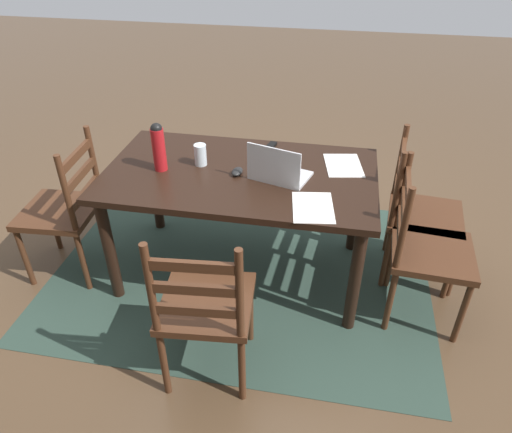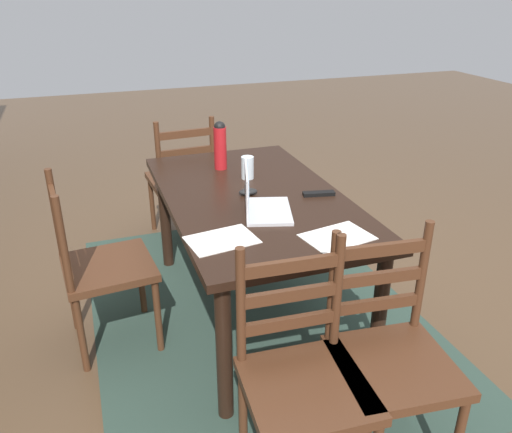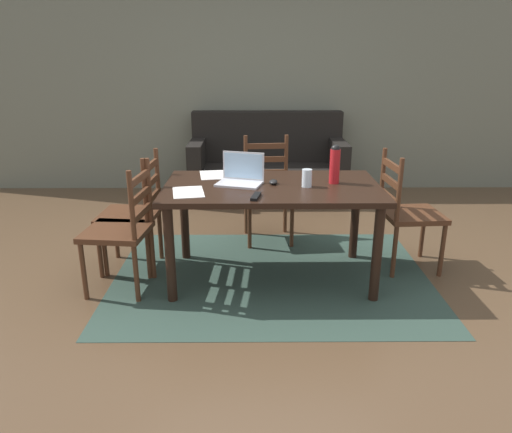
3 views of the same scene
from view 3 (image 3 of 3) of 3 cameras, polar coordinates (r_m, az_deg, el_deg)
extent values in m
plane|color=brown|center=(3.83, 1.79, -7.09)|extent=(14.00, 14.00, 0.00)
cube|color=#2D4238|center=(3.83, 1.79, -7.05)|extent=(2.44, 1.82, 0.01)
cube|color=#6B6D5B|center=(6.12, 0.97, 15.85)|extent=(8.00, 0.12, 2.70)
cube|color=black|center=(3.57, 1.91, 3.43)|extent=(1.59, 0.91, 0.04)
cylinder|color=black|center=(3.39, -10.13, -4.45)|extent=(0.07, 0.07, 0.71)
cylinder|color=black|center=(3.45, 14.09, -4.32)|extent=(0.07, 0.07, 0.71)
cylinder|color=black|center=(4.08, -8.44, -0.26)|extent=(0.07, 0.07, 0.71)
cylinder|color=black|center=(4.13, 11.61, -0.21)|extent=(0.07, 0.07, 0.71)
cube|color=#4C2B19|center=(4.40, 1.48, 2.71)|extent=(0.48, 0.48, 0.04)
cylinder|color=#4C2B19|center=(4.32, 4.26, -0.92)|extent=(0.04, 0.04, 0.43)
cylinder|color=#4C2B19|center=(4.28, -0.76, -1.09)|extent=(0.04, 0.04, 0.43)
cylinder|color=#4C2B19|center=(4.68, 3.47, 0.66)|extent=(0.04, 0.04, 0.43)
cylinder|color=#4C2B19|center=(4.63, -1.17, 0.51)|extent=(0.04, 0.04, 0.43)
cylinder|color=#4C2B19|center=(4.56, 3.58, 6.49)|extent=(0.04, 0.04, 0.50)
cylinder|color=#4C2B19|center=(4.51, -1.22, 6.40)|extent=(0.04, 0.04, 0.50)
cube|color=#4C2B19|center=(4.56, 1.18, 5.23)|extent=(0.36, 0.06, 0.05)
cube|color=#4C2B19|center=(4.53, 1.19, 6.76)|extent=(0.36, 0.06, 0.05)
cube|color=#4C2B19|center=(4.50, 1.20, 8.32)|extent=(0.36, 0.06, 0.05)
cube|color=#4C2B19|center=(4.03, 17.96, 0.21)|extent=(0.47, 0.47, 0.04)
cylinder|color=#4C2B19|center=(4.34, 19.07, -1.86)|extent=(0.04, 0.04, 0.43)
cylinder|color=#4C2B19|center=(4.02, 21.13, -3.77)|extent=(0.04, 0.04, 0.43)
cylinder|color=#4C2B19|center=(4.21, 14.30, -2.05)|extent=(0.04, 0.04, 0.43)
cylinder|color=#4C2B19|center=(3.88, 16.02, -4.04)|extent=(0.04, 0.04, 0.43)
cylinder|color=#4C2B19|center=(4.06, 14.72, 4.35)|extent=(0.04, 0.04, 0.50)
cylinder|color=#4C2B19|center=(3.72, 16.55, 2.86)|extent=(0.04, 0.04, 0.50)
cube|color=#4C2B19|center=(3.91, 15.47, 2.23)|extent=(0.05, 0.36, 0.05)
cube|color=#4C2B19|center=(3.88, 15.63, 3.99)|extent=(0.05, 0.36, 0.05)
cube|color=#4C2B19|center=(3.85, 15.79, 5.79)|extent=(0.05, 0.36, 0.05)
cube|color=#4C2B19|center=(3.62, -16.14, -1.72)|extent=(0.48, 0.48, 0.04)
cylinder|color=#4C2B19|center=(3.62, -19.70, -6.13)|extent=(0.04, 0.04, 0.43)
cylinder|color=#4C2B19|center=(3.93, -17.43, -3.84)|extent=(0.04, 0.04, 0.43)
cylinder|color=#4C2B19|center=(3.48, -13.97, -6.58)|extent=(0.04, 0.04, 0.43)
cylinder|color=#4C2B19|center=(3.80, -12.13, -4.15)|extent=(0.04, 0.04, 0.43)
cylinder|color=#4C2B19|center=(3.30, -14.47, 1.05)|extent=(0.04, 0.04, 0.50)
cylinder|color=#4C2B19|center=(3.64, -12.50, 2.88)|extent=(0.04, 0.04, 0.50)
cube|color=#4C2B19|center=(3.50, -13.31, 0.44)|extent=(0.06, 0.36, 0.05)
cube|color=#4C2B19|center=(3.46, -13.47, 2.40)|extent=(0.06, 0.36, 0.05)
cube|color=#4C2B19|center=(3.43, -13.63, 4.41)|extent=(0.06, 0.36, 0.05)
cube|color=#4C2B19|center=(3.95, -14.78, 0.14)|extent=(0.47, 0.47, 0.04)
cylinder|color=#4C2B19|center=(3.92, -17.96, -3.96)|extent=(0.04, 0.04, 0.43)
cylinder|color=#4C2B19|center=(4.25, -16.21, -1.99)|extent=(0.04, 0.04, 0.43)
cylinder|color=#4C2B19|center=(3.81, -12.60, -4.18)|extent=(0.04, 0.04, 0.43)
cylinder|color=#4C2B19|center=(4.15, -11.24, -2.13)|extent=(0.04, 0.04, 0.43)
cylinder|color=#4C2B19|center=(3.64, -12.99, 2.85)|extent=(0.04, 0.04, 0.50)
cylinder|color=#4C2B19|center=(4.00, -11.54, 4.37)|extent=(0.04, 0.04, 0.50)
cube|color=#4C2B19|center=(3.85, -12.13, 2.21)|extent=(0.05, 0.36, 0.05)
cube|color=#4C2B19|center=(3.81, -12.26, 4.01)|extent=(0.05, 0.36, 0.05)
cube|color=#4C2B19|center=(3.78, -12.39, 5.84)|extent=(0.05, 0.36, 0.05)
cube|color=black|center=(5.75, 1.36, 4.03)|extent=(1.80, 0.80, 0.40)
cube|color=black|center=(5.94, 1.31, 9.44)|extent=(1.80, 0.20, 0.60)
cube|color=black|center=(5.76, 9.64, 7.36)|extent=(0.16, 0.80, 0.30)
cube|color=black|center=(5.71, -6.94, 7.39)|extent=(0.16, 0.80, 0.30)
cube|color=silver|center=(3.57, -1.99, 3.88)|extent=(0.37, 0.30, 0.02)
cube|color=silver|center=(3.64, -1.49, 6.01)|extent=(0.31, 0.10, 0.21)
cube|color=#A5CCEA|center=(3.63, -1.52, 5.99)|extent=(0.28, 0.09, 0.19)
cylinder|color=red|center=(3.63, 9.28, 5.87)|extent=(0.08, 0.08, 0.26)
sphere|color=black|center=(3.61, 9.38, 7.86)|extent=(0.07, 0.07, 0.07)
cylinder|color=silver|center=(3.52, 6.03, 4.53)|extent=(0.07, 0.07, 0.13)
ellipsoid|color=black|center=(3.59, 2.06, 4.11)|extent=(0.07, 0.10, 0.03)
cube|color=black|center=(3.25, -0.01, 2.40)|extent=(0.08, 0.18, 0.02)
cube|color=white|center=(3.87, -5.02, 4.92)|extent=(0.25, 0.32, 0.00)
cube|color=white|center=(3.41, -8.01, 2.87)|extent=(0.26, 0.33, 0.00)
camera|label=1|loc=(5.84, -4.65, 22.89)|focal=33.11mm
camera|label=2|loc=(4.82, -29.94, 17.87)|focal=36.06mm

